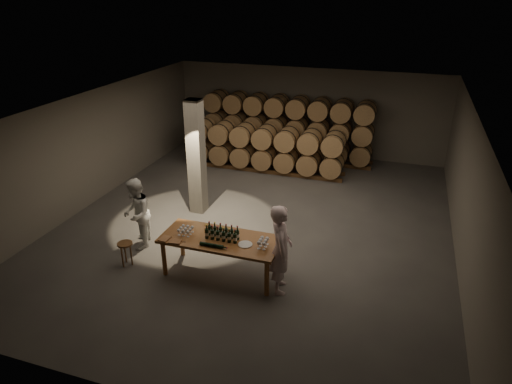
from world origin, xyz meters
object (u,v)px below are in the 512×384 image
(tasting_table, at_px, (221,242))
(bottle_cluster, at_px, (222,234))
(person_man, at_px, (281,249))
(notebook_near, at_px, (175,241))
(plate, at_px, (245,244))
(person_woman, at_px, (137,214))
(stool, at_px, (125,247))

(tasting_table, xyz_separation_m, bottle_cluster, (0.04, -0.01, 0.22))
(bottle_cluster, xyz_separation_m, person_man, (1.34, -0.14, -0.04))
(notebook_near, relative_size, person_man, 0.13)
(notebook_near, bearing_deg, plate, 6.49)
(tasting_table, xyz_separation_m, notebook_near, (-0.86, -0.45, 0.12))
(bottle_cluster, bearing_deg, plate, -8.06)
(tasting_table, distance_m, person_woman, 2.42)
(bottle_cluster, relative_size, plate, 2.39)
(stool, height_order, person_man, person_man)
(notebook_near, distance_m, stool, 1.41)
(bottle_cluster, distance_m, plate, 0.57)
(plate, relative_size, stool, 0.53)
(bottle_cluster, xyz_separation_m, plate, (0.55, -0.08, -0.11))
(bottle_cluster, distance_m, person_man, 1.35)
(notebook_near, distance_m, person_woman, 1.76)
(bottle_cluster, height_order, stool, bottle_cluster)
(stool, bearing_deg, person_woman, 101.59)
(stool, distance_m, person_man, 3.62)
(plate, distance_m, stool, 2.84)
(person_woman, bearing_deg, plate, 57.37)
(notebook_near, relative_size, stool, 0.44)
(tasting_table, height_order, stool, tasting_table)
(bottle_cluster, bearing_deg, notebook_near, -153.86)
(plate, bearing_deg, person_woman, 169.45)
(stool, distance_m, person_woman, 0.94)
(person_man, relative_size, person_woman, 1.11)
(person_man, xyz_separation_m, person_woman, (-3.75, 0.61, -0.10))
(tasting_table, relative_size, notebook_near, 10.37)
(person_man, bearing_deg, notebook_near, 80.23)
(notebook_near, bearing_deg, person_woman, 141.21)
(plate, bearing_deg, tasting_table, 171.70)
(bottle_cluster, distance_m, person_woman, 2.46)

